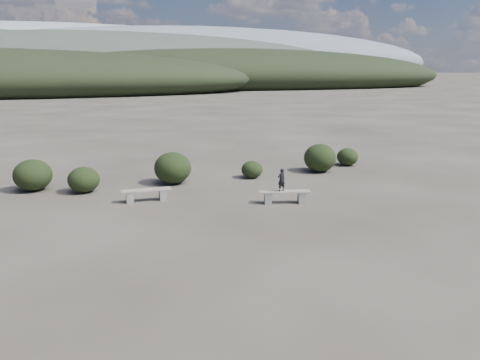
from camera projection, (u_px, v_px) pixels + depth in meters
name	position (u px, v px, depth m)	size (l,w,h in m)	color
ground	(290.00, 247.00, 12.73)	(1200.00, 1200.00, 0.00)	#322D27
bench_left	(146.00, 194.00, 17.06)	(1.79, 0.37, 0.45)	gray
bench_right	(285.00, 196.00, 16.79)	(1.88, 0.83, 0.46)	gray
seated_person	(281.00, 180.00, 16.64)	(0.30, 0.20, 0.82)	black
shrub_a	(84.00, 180.00, 18.27)	(1.23, 1.23, 1.01)	black
shrub_b	(173.00, 168.00, 19.65)	(1.56, 1.56, 1.34)	black
shrub_c	(252.00, 170.00, 20.73)	(0.95, 0.95, 0.76)	black
shrub_d	(320.00, 158.00, 21.96)	(1.50, 1.50, 1.32)	black
shrub_e	(347.00, 157.00, 23.45)	(1.06, 1.06, 0.88)	black
shrub_f	(33.00, 175.00, 18.52)	(1.48, 1.48, 1.25)	black
mountain_ridges	(80.00, 61.00, 321.93)	(500.00, 400.00, 56.00)	black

